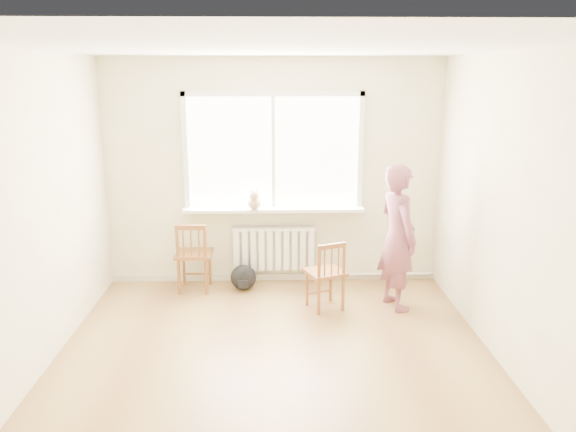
{
  "coord_description": "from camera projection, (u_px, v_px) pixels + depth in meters",
  "views": [
    {
      "loc": [
        -0.0,
        -4.37,
        2.5
      ],
      "look_at": [
        0.15,
        1.2,
        1.09
      ],
      "focal_mm": 35.0,
      "sensor_mm": 36.0,
      "label": 1
    }
  ],
  "objects": [
    {
      "name": "floor",
      "position": [
        275.0,
        372.0,
        4.85
      ],
      "size": [
        4.5,
        4.5,
        0.0
      ],
      "primitive_type": "plane",
      "color": "olive",
      "rests_on": "ground"
    },
    {
      "name": "ceiling",
      "position": [
        273.0,
        46.0,
        4.18
      ],
      "size": [
        4.5,
        4.5,
        0.0
      ],
      "primitive_type": "plane",
      "rotation": [
        3.14,
        0.0,
        0.0
      ],
      "color": "white",
      "rests_on": "back_wall"
    },
    {
      "name": "back_wall",
      "position": [
        273.0,
        173.0,
        6.7
      ],
      "size": [
        4.0,
        0.01,
        2.7
      ],
      "primitive_type": "cube",
      "color": "beige",
      "rests_on": "ground"
    },
    {
      "name": "window",
      "position": [
        273.0,
        147.0,
        6.6
      ],
      "size": [
        2.12,
        0.05,
        1.42
      ],
      "color": "white",
      "rests_on": "back_wall"
    },
    {
      "name": "windowsill",
      "position": [
        274.0,
        209.0,
        6.69
      ],
      "size": [
        2.15,
        0.22,
        0.04
      ],
      "primitive_type": "cube",
      "color": "white",
      "rests_on": "back_wall"
    },
    {
      "name": "radiator",
      "position": [
        274.0,
        248.0,
        6.83
      ],
      "size": [
        1.0,
        0.12,
        0.55
      ],
      "color": "white",
      "rests_on": "back_wall"
    },
    {
      "name": "heating_pipe",
      "position": [
        374.0,
        274.0,
        6.98
      ],
      "size": [
        1.4,
        0.04,
        0.04
      ],
      "primitive_type": "cylinder",
      "rotation": [
        0.0,
        1.57,
        0.0
      ],
      "color": "silver",
      "rests_on": "back_wall"
    },
    {
      "name": "baseboard",
      "position": [
        274.0,
        277.0,
        7.0
      ],
      "size": [
        4.0,
        0.03,
        0.08
      ],
      "primitive_type": "cube",
      "color": "beige",
      "rests_on": "ground"
    },
    {
      "name": "chair_left",
      "position": [
        193.0,
        257.0,
        6.56
      ],
      "size": [
        0.43,
        0.41,
        0.84
      ],
      "rotation": [
        0.0,
        0.0,
        3.12
      ],
      "color": "brown",
      "rests_on": "floor"
    },
    {
      "name": "chair_right",
      "position": [
        327.0,
        275.0,
        6.05
      ],
      "size": [
        0.49,
        0.48,
        0.78
      ],
      "rotation": [
        0.0,
        0.0,
        3.52
      ],
      "color": "brown",
      "rests_on": "floor"
    },
    {
      "name": "person",
      "position": [
        398.0,
        237.0,
        6.03
      ],
      "size": [
        0.54,
        0.67,
        1.59
      ],
      "primitive_type": "imported",
      "rotation": [
        0.0,
        0.0,
        1.89
      ],
      "color": "#C2405E",
      "rests_on": "floor"
    },
    {
      "name": "cat",
      "position": [
        254.0,
        200.0,
        6.57
      ],
      "size": [
        0.18,
        0.41,
        0.28
      ],
      "rotation": [
        0.0,
        0.0,
        0.02
      ],
      "color": "beige",
      "rests_on": "windowsill"
    },
    {
      "name": "backpack",
      "position": [
        243.0,
        277.0,
        6.67
      ],
      "size": [
        0.36,
        0.31,
        0.31
      ],
      "primitive_type": "ellipsoid",
      "rotation": [
        0.0,
        0.0,
        0.3
      ],
      "color": "black",
      "rests_on": "floor"
    }
  ]
}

